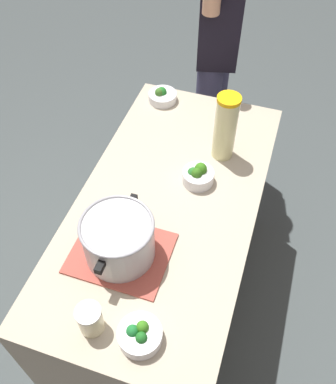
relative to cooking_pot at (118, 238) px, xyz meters
name	(u,v)px	position (x,y,z in m)	size (l,w,h in m)	color
ground_plane	(168,297)	(0.29, -0.08, -0.97)	(8.00, 8.00, 0.00)	#464E4E
counter_slab	(168,257)	(0.29, -0.08, -0.53)	(1.38, 0.70, 0.87)	#B6A991
dish_cloth	(121,253)	(0.00, 0.00, -0.09)	(0.28, 0.35, 0.01)	#B04E41
cooking_pot	(118,238)	(0.00, 0.00, 0.00)	(0.32, 0.25, 0.17)	#B7B7BC
lemonade_pitcher	(225,127)	(0.61, -0.23, 0.05)	(0.10, 0.10, 0.30)	beige
mason_jar	(90,319)	(-0.28, -0.02, -0.04)	(0.08, 0.08, 0.11)	beige
broccoli_bowl_front	(162,96)	(0.87, 0.14, -0.07)	(0.14, 0.14, 0.07)	silver
broccoli_bowl_center	(140,335)	(-0.27, -0.17, -0.07)	(0.14, 0.14, 0.07)	silver
broccoli_bowl_back	(198,175)	(0.42, -0.17, -0.06)	(0.13, 0.13, 0.09)	silver
person_cook	(217,44)	(1.29, -0.02, 0.00)	(0.50, 0.28, 1.74)	#424164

